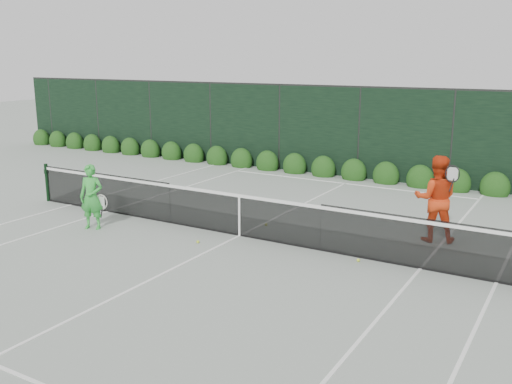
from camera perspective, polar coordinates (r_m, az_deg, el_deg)
The scene contains 8 objects.
ground at distance 13.05m, azimuth -1.65°, elevation -4.40°, with size 80.00×80.00×0.00m, color gray.
tennis_net at distance 12.91m, azimuth -1.76°, elevation -2.14°, with size 12.90×0.10×1.07m.
player_woman at distance 13.95m, azimuth -16.12°, elevation -0.48°, with size 0.67×0.55×1.54m.
player_man at distance 13.08m, azimuth 17.54°, elevation -0.63°, with size 1.11×0.97×1.92m.
court_lines at distance 13.05m, azimuth -1.65°, elevation -4.38°, with size 11.03×23.83×0.01m.
windscreen_fence at distance 10.53m, azimuth -9.57°, elevation -0.37°, with size 32.00×21.07×3.06m.
hedge_row at distance 19.23m, azimuth 9.75°, elevation 1.94°, with size 31.66×0.65×0.94m.
tennis_balls at distance 12.59m, azimuth 1.54°, elevation -4.92°, with size 3.52×1.98×0.07m.
Camera 1 is at (6.63, -10.51, 3.98)m, focal length 40.00 mm.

